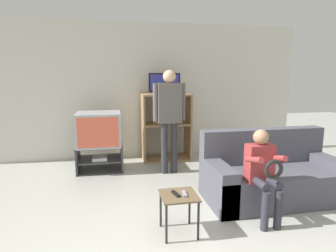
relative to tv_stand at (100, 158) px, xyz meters
name	(u,v)px	position (x,y,z in m)	size (l,w,h in m)	color
wall_back	(142,91)	(0.81, 0.76, 1.08)	(6.40, 0.06, 2.60)	beige
tv_stand	(100,158)	(0.00, 0.00, 0.00)	(0.76, 0.54, 0.44)	#38383D
television_main	(99,129)	(0.00, 0.01, 0.50)	(0.72, 0.63, 0.56)	#9E9EA3
media_shelf	(166,126)	(1.23, 0.43, 0.43)	(0.91, 0.52, 1.27)	#9E7A51
television_flat	(165,84)	(1.20, 0.42, 1.23)	(0.59, 0.20, 0.39)	black
snack_table	(179,201)	(0.86, -2.17, 0.14)	(0.37, 0.37, 0.42)	brown
remote_control_black	(176,194)	(0.83, -2.17, 0.21)	(0.04, 0.14, 0.02)	black
remote_control_white	(184,194)	(0.92, -2.18, 0.21)	(0.04, 0.14, 0.02)	gray
couch	(271,177)	(2.25, -1.59, 0.08)	(1.75, 0.83, 0.89)	#4C4C56
person_standing_adult	(169,111)	(1.13, -0.36, 0.82)	(0.53, 0.21, 1.69)	#2D2D33
person_seated_child	(263,168)	(1.83, -2.08, 0.38)	(0.33, 0.43, 1.02)	#2D2D38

